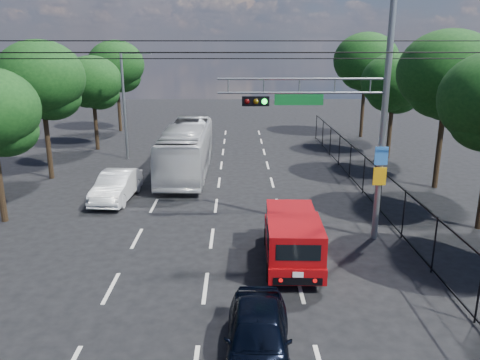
{
  "coord_description": "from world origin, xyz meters",
  "views": [
    {
      "loc": [
        1.0,
        -9.35,
        7.36
      ],
      "look_at": [
        1.12,
        6.68,
        2.8
      ],
      "focal_mm": 35.0,
      "sensor_mm": 36.0,
      "label": 1
    }
  ],
  "objects_px": {
    "red_pickup": "(292,237)",
    "white_van": "(116,186)",
    "signal_mast": "(352,107)",
    "navy_hatchback": "(258,336)",
    "white_bus": "(187,149)"
  },
  "relations": [
    {
      "from": "red_pickup",
      "to": "white_van",
      "type": "distance_m",
      "value": 10.68
    },
    {
      "from": "navy_hatchback",
      "to": "white_bus",
      "type": "distance_m",
      "value": 18.13
    },
    {
      "from": "signal_mast",
      "to": "white_van",
      "type": "height_order",
      "value": "signal_mast"
    },
    {
      "from": "signal_mast",
      "to": "navy_hatchback",
      "type": "height_order",
      "value": "signal_mast"
    },
    {
      "from": "signal_mast",
      "to": "red_pickup",
      "type": "height_order",
      "value": "signal_mast"
    },
    {
      "from": "signal_mast",
      "to": "white_bus",
      "type": "height_order",
      "value": "signal_mast"
    },
    {
      "from": "navy_hatchback",
      "to": "white_van",
      "type": "distance_m",
      "value": 14.1
    },
    {
      "from": "signal_mast",
      "to": "red_pickup",
      "type": "bearing_deg",
      "value": -136.87
    },
    {
      "from": "red_pickup",
      "to": "navy_hatchback",
      "type": "height_order",
      "value": "red_pickup"
    },
    {
      "from": "white_van",
      "to": "white_bus",
      "type": "bearing_deg",
      "value": 64.47
    },
    {
      "from": "red_pickup",
      "to": "white_van",
      "type": "xyz_separation_m",
      "value": [
        -7.92,
        7.16,
        -0.27
      ]
    },
    {
      "from": "signal_mast",
      "to": "white_van",
      "type": "distance_m",
      "value": 12.27
    },
    {
      "from": "red_pickup",
      "to": "navy_hatchback",
      "type": "bearing_deg",
      "value": -104.95
    },
    {
      "from": "white_bus",
      "to": "white_van",
      "type": "xyz_separation_m",
      "value": [
        -2.99,
        -5.25,
        -0.75
      ]
    },
    {
      "from": "signal_mast",
      "to": "red_pickup",
      "type": "xyz_separation_m",
      "value": [
        -2.35,
        -2.2,
        -4.26
      ]
    }
  ]
}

